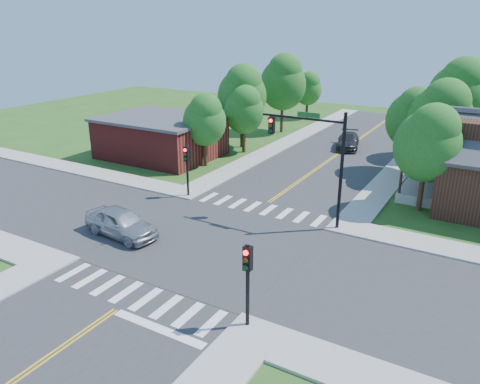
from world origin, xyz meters
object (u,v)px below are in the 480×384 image
Objects in this scene: signal_mast_ne at (315,149)px; signal_pole_se at (247,271)px; signal_pole_nw at (187,162)px; car_silver at (121,223)px; car_dgrey at (348,141)px.

signal_mast_ne reaches higher than signal_pole_se.
car_silver is (0.49, -7.28, -1.82)m from signal_pole_nw.
car_dgrey is (-5.51, 30.31, -1.93)m from signal_pole_se.
signal_mast_ne is at bearing 98.56° from signal_pole_se.
signal_pole_se is 0.71× the size of car_dgrey.
signal_mast_ne is 9.76m from signal_pole_nw.
signal_pole_nw reaches higher than car_silver.
signal_mast_ne is at bearing -92.81° from car_dgrey.
signal_mast_ne reaches higher than signal_pole_nw.
car_silver reaches higher than car_dgrey.
car_silver is at bearing -86.15° from signal_pole_nw.
car_dgrey is at bearing 101.31° from signal_mast_ne.
car_dgrey is at bearing 73.42° from signal_pole_nw.
car_dgrey is at bearing -4.81° from car_silver.
signal_pole_se is 15.84m from signal_pole_nw.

